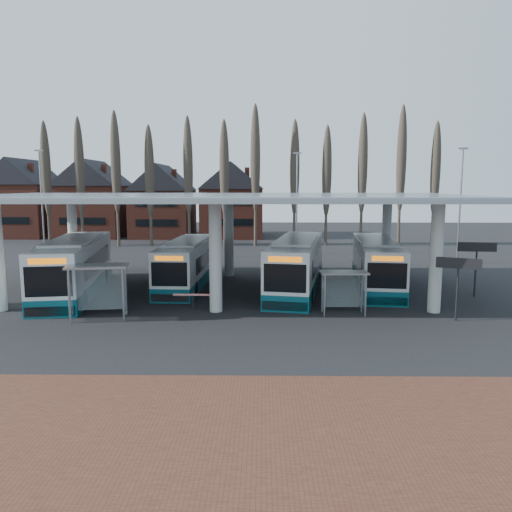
{
  "coord_description": "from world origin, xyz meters",
  "views": [
    {
      "loc": [
        2.57,
        -24.38,
        6.9
      ],
      "look_at": [
        2.16,
        7.0,
        2.46
      ],
      "focal_mm": 35.0,
      "sensor_mm": 36.0,
      "label": 1
    }
  ],
  "objects_px": {
    "bus_3": "(376,264)",
    "shelter_2": "(343,283)",
    "bus_0": "(75,267)",
    "bus_2": "(297,265)",
    "shelter_1": "(98,279)",
    "bus_1": "(188,264)"
  },
  "relations": [
    {
      "from": "bus_3",
      "to": "shelter_1",
      "type": "relative_size",
      "value": 3.69
    },
    {
      "from": "bus_0",
      "to": "shelter_2",
      "type": "bearing_deg",
      "value": -26.29
    },
    {
      "from": "bus_1",
      "to": "bus_3",
      "type": "bearing_deg",
      "value": 0.23
    },
    {
      "from": "bus_2",
      "to": "bus_3",
      "type": "xyz_separation_m",
      "value": [
        5.5,
        1.09,
        -0.08
      ]
    },
    {
      "from": "bus_2",
      "to": "shelter_1",
      "type": "height_order",
      "value": "bus_2"
    },
    {
      "from": "bus_0",
      "to": "bus_2",
      "type": "bearing_deg",
      "value": -4.11
    },
    {
      "from": "bus_3",
      "to": "shelter_1",
      "type": "xyz_separation_m",
      "value": [
        -16.34,
        -8.53,
        0.52
      ]
    },
    {
      "from": "bus_1",
      "to": "bus_2",
      "type": "xyz_separation_m",
      "value": [
        7.51,
        -1.59,
        0.14
      ]
    },
    {
      "from": "bus_2",
      "to": "shelter_2",
      "type": "relative_size",
      "value": 5.04
    },
    {
      "from": "bus_2",
      "to": "shelter_2",
      "type": "xyz_separation_m",
      "value": [
        2.07,
        -6.37,
        0.07
      ]
    },
    {
      "from": "bus_0",
      "to": "shelter_1",
      "type": "height_order",
      "value": "bus_0"
    },
    {
      "from": "shelter_2",
      "to": "bus_1",
      "type": "bearing_deg",
      "value": 139.84
    },
    {
      "from": "bus_0",
      "to": "shelter_2",
      "type": "height_order",
      "value": "bus_0"
    },
    {
      "from": "bus_3",
      "to": "shelter_2",
      "type": "relative_size",
      "value": 4.77
    },
    {
      "from": "bus_1",
      "to": "shelter_1",
      "type": "height_order",
      "value": "bus_1"
    },
    {
      "from": "bus_2",
      "to": "shelter_2",
      "type": "distance_m",
      "value": 6.69
    },
    {
      "from": "bus_3",
      "to": "bus_2",
      "type": "bearing_deg",
      "value": -161.87
    },
    {
      "from": "shelter_1",
      "to": "shelter_2",
      "type": "relative_size",
      "value": 1.29
    },
    {
      "from": "bus_3",
      "to": "shelter_1",
      "type": "height_order",
      "value": "bus_3"
    },
    {
      "from": "shelter_2",
      "to": "bus_0",
      "type": "bearing_deg",
      "value": 162.15
    },
    {
      "from": "bus_3",
      "to": "shelter_2",
      "type": "bearing_deg",
      "value": -107.77
    },
    {
      "from": "bus_3",
      "to": "bus_0",
      "type": "bearing_deg",
      "value": -166.48
    }
  ]
}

